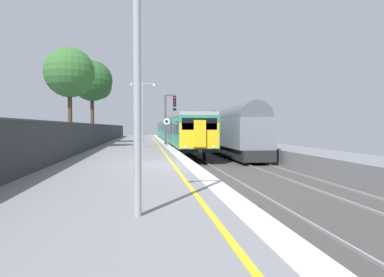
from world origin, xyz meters
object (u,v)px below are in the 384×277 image
(commuter_train_at_platform, at_px, (175,130))
(background_tree_left, at_px, (93,82))
(background_tree_centre, at_px, (70,74))
(signal_gantry, at_px, (169,113))
(speed_limit_sign, at_px, (167,128))
(platform_lamp_mid, at_px, (143,109))
(platform_lamp_near, at_px, (137,40))
(freight_train_adjacent_track, at_px, (200,129))

(commuter_train_at_platform, xyz_separation_m, background_tree_left, (-8.68, -6.88, 4.79))
(background_tree_centre, bearing_deg, commuter_train_at_platform, 58.76)
(commuter_train_at_platform, relative_size, signal_gantry, 8.66)
(commuter_train_at_platform, relative_size, background_tree_left, 4.85)
(signal_gantry, xyz_separation_m, speed_limit_sign, (-0.39, -3.39, -1.36))
(commuter_train_at_platform, xyz_separation_m, background_tree_centre, (-9.21, -15.19, 4.35))
(background_tree_left, bearing_deg, platform_lamp_mid, -56.35)
(platform_lamp_mid, height_order, background_tree_centre, background_tree_centre)
(platform_lamp_near, bearing_deg, platform_lamp_mid, 90.00)
(freight_train_adjacent_track, relative_size, speed_limit_sign, 21.97)
(speed_limit_sign, relative_size, background_tree_left, 0.29)
(background_tree_left, bearing_deg, signal_gantry, -26.80)
(speed_limit_sign, xyz_separation_m, background_tree_left, (-6.84, 7.04, 4.54))
(signal_gantry, height_order, background_tree_left, background_tree_left)
(freight_train_adjacent_track, distance_m, platform_lamp_mid, 21.49)
(background_tree_left, height_order, background_tree_centre, background_tree_left)
(speed_limit_sign, height_order, background_tree_left, background_tree_left)
(commuter_train_at_platform, bearing_deg, freight_train_adjacent_track, 54.99)
(platform_lamp_mid, height_order, background_tree_left, background_tree_left)
(speed_limit_sign, relative_size, platform_lamp_near, 0.45)
(commuter_train_at_platform, distance_m, freight_train_adjacent_track, 6.98)
(background_tree_centre, bearing_deg, signal_gantry, 31.02)
(speed_limit_sign, bearing_deg, freight_train_adjacent_track, 73.41)
(commuter_train_at_platform, distance_m, background_tree_centre, 18.29)
(commuter_train_at_platform, relative_size, speed_limit_sign, 16.77)
(signal_gantry, height_order, speed_limit_sign, signal_gantry)
(commuter_train_at_platform, relative_size, freight_train_adjacent_track, 0.76)
(freight_train_adjacent_track, relative_size, platform_lamp_mid, 10.02)
(platform_lamp_near, distance_m, background_tree_left, 30.01)
(background_tree_left, bearing_deg, platform_lamp_near, -80.55)
(speed_limit_sign, bearing_deg, platform_lamp_mid, -170.35)
(freight_train_adjacent_track, height_order, background_tree_centre, background_tree_centre)
(signal_gantry, xyz_separation_m, platform_lamp_near, (-2.32, -25.82, 0.27))
(speed_limit_sign, distance_m, background_tree_left, 10.81)
(commuter_train_at_platform, height_order, speed_limit_sign, commuter_train_at_platform)
(signal_gantry, distance_m, background_tree_left, 8.69)
(signal_gantry, distance_m, background_tree_centre, 9.46)
(commuter_train_at_platform, distance_m, platform_lamp_mid, 14.85)
(speed_limit_sign, bearing_deg, background_tree_centre, -170.20)
(platform_lamp_near, bearing_deg, signal_gantry, 84.87)
(background_tree_centre, bearing_deg, freight_train_adjacent_track, 57.70)
(speed_limit_sign, height_order, platform_lamp_near, platform_lamp_near)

